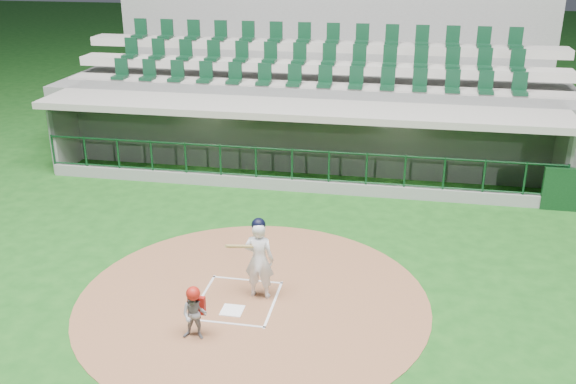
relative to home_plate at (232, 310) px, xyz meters
The scene contains 8 objects.
ground 0.70m from the home_plate, 90.00° to the left, with size 120.00×120.00×0.00m, color #144814.
dirt_circle 0.58m from the home_plate, 59.04° to the left, with size 7.20×7.20×0.01m, color brown.
home_plate is the anchor object (origin of this frame).
batter_box_chalk 0.40m from the home_plate, 90.00° to the left, with size 1.55×1.80×0.01m.
dugout_structure 8.58m from the home_plate, 88.74° to the left, with size 16.40×3.70×3.00m.
seating_deck 11.69m from the home_plate, 90.00° to the left, with size 17.00×6.72×5.15m.
batter 1.16m from the home_plate, 58.27° to the left, with size 0.86×0.86×1.76m.
catcher 1.21m from the home_plate, 112.70° to the right, with size 0.50×0.40×1.07m.
Camera 1 is at (3.10, -11.25, 6.89)m, focal length 40.00 mm.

